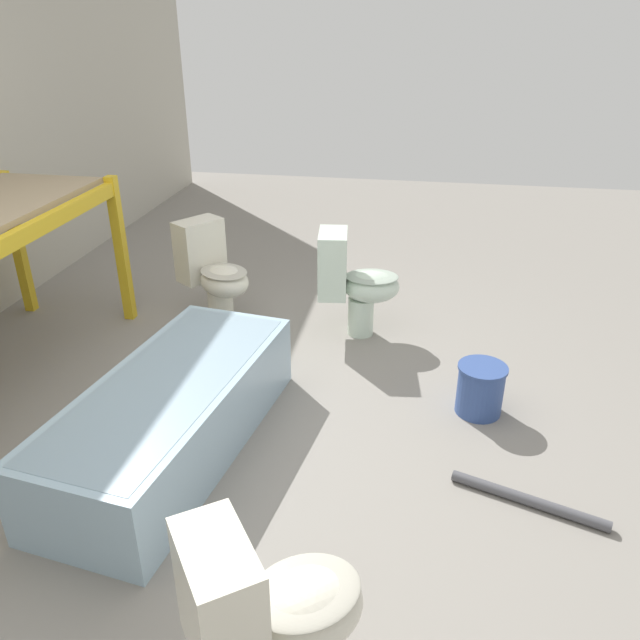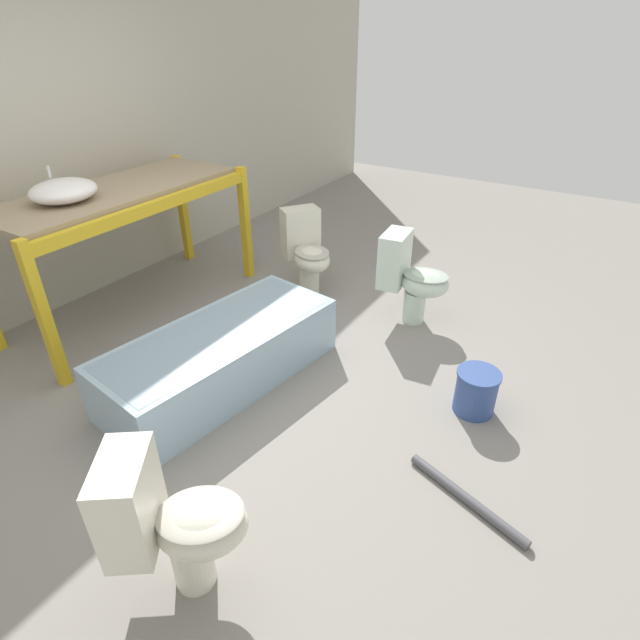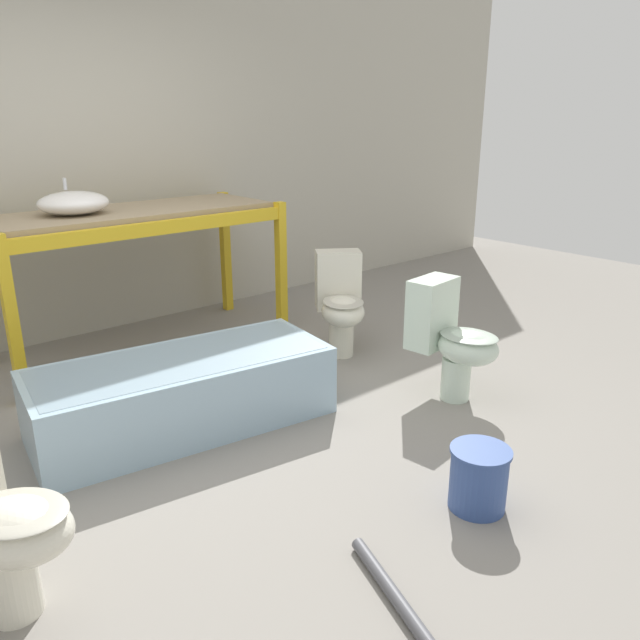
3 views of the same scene
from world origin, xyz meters
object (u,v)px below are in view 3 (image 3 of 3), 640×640
(bucket_white, at_px, (479,477))
(sink_basin, at_px, (73,203))
(toilet_near, at_px, (341,301))
(toilet_extra, at_px, (451,336))
(bathtub_main, at_px, (183,388))

(bucket_white, bearing_deg, sink_basin, 102.03)
(sink_basin, bearing_deg, toilet_near, -36.54)
(sink_basin, xyz_separation_m, toilet_extra, (1.46, -2.08, -0.73))
(toilet_near, xyz_separation_m, toilet_extra, (0.00, -1.00, 0.00))
(bathtub_main, relative_size, toilet_extra, 2.32)
(toilet_near, distance_m, bucket_white, 2.03)
(sink_basin, relative_size, toilet_near, 0.63)
(bathtub_main, height_order, toilet_extra, toilet_extra)
(toilet_extra, relative_size, bucket_white, 2.52)
(bucket_white, bearing_deg, toilet_extra, 44.52)
(sink_basin, bearing_deg, bathtub_main, -89.60)
(toilet_extra, bearing_deg, sink_basin, 118.20)
(bucket_white, bearing_deg, bathtub_main, 111.26)
(toilet_near, xyz_separation_m, bucket_white, (-0.84, -1.83, -0.25))
(bathtub_main, distance_m, toilet_near, 1.48)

